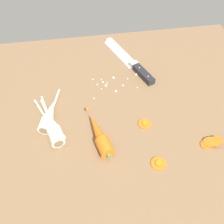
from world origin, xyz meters
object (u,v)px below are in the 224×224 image
parsnip_back (52,125)px  carrot_slice_stack (212,142)px  chefs_knife (126,58)px  carrot_slice_stray_near (145,124)px  carrot_slice_stray_mid (159,163)px  parsnip_front (52,126)px  whole_carrot (99,135)px  parsnip_mid_right (49,115)px  parsnip_mid_left (51,125)px

parsnip_back → carrot_slice_stack: parsnip_back is taller
chefs_knife → carrot_slice_stray_near: 33.61cm
carrot_slice_stray_mid → parsnip_front: bearing=150.4°
parsnip_front → carrot_slice_stray_near: size_ratio=5.17×
carrot_slice_stray_near → chefs_knife: bearing=88.9°
whole_carrot → carrot_slice_stray_near: size_ratio=4.66×
parsnip_mid_right → chefs_knife: bearing=41.6°
parsnip_front → carrot_slice_stray_near: parsnip_front is taller
whole_carrot → parsnip_mid_left: whole_carrot is taller
carrot_slice_stray_near → carrot_slice_stray_mid: same height
chefs_knife → parsnip_front: size_ratio=1.58×
carrot_slice_stack → carrot_slice_stray_near: (-17.66, 10.21, -0.47)cm
parsnip_mid_right → carrot_slice_stray_near: bearing=-12.9°
chefs_knife → parsnip_front: parsnip_front is taller
parsnip_mid_left → carrot_slice_stray_mid: size_ratio=4.38×
carrot_slice_stack → carrot_slice_stray_near: size_ratio=1.55×
parsnip_back → carrot_slice_stray_near: size_ratio=4.44×
chefs_knife → carrot_slice_stray_mid: size_ratio=7.77×
chefs_knife → parsnip_back: bearing=-133.4°
parsnip_front → parsnip_mid_left: same height
parsnip_mid_left → carrot_slice_stray_near: (29.14, -2.81, -1.62)cm
carrot_slice_stray_near → parsnip_back: bearing=174.5°
parsnip_front → carrot_slice_stray_near: 28.74cm
chefs_knife → carrot_slice_stack: bearing=-68.7°
parsnip_mid_left → carrot_slice_stray_mid: (29.55, -16.93, -1.62)cm
chefs_knife → parsnip_mid_left: 42.85cm
parsnip_mid_left → parsnip_mid_right: size_ratio=1.03×
carrot_slice_stack → carrot_slice_stray_mid: 17.70cm
parsnip_mid_left → carrot_slice_stack: size_ratio=2.96×
whole_carrot → carrot_slice_stack: 33.29cm
parsnip_mid_left → parsnip_mid_right: bearing=97.1°
chefs_knife → parsnip_mid_left: (-29.76, -30.80, 1.33)cm
parsnip_back → carrot_slice_stray_mid: size_ratio=4.22×
parsnip_mid_left → parsnip_back: bearing=-6.3°
whole_carrot → carrot_slice_stray_near: 15.26cm
parsnip_mid_left → carrot_slice_stray_near: bearing=-5.5°
parsnip_mid_left → parsnip_mid_right: (-0.49, 3.97, 0.00)cm
parsnip_back → carrot_slice_stray_mid: (28.99, -16.86, -1.62)cm
whole_carrot → parsnip_back: (-13.75, 5.86, -0.12)cm
parsnip_back → carrot_slice_stray_mid: parsnip_back is taller
whole_carrot → carrot_slice_stray_mid: size_ratio=4.43×
whole_carrot → carrot_slice_stray_mid: bearing=-35.8°
whole_carrot → chefs_knife: bearing=67.2°
parsnip_front → parsnip_mid_left: 0.69cm
carrot_slice_stray_mid → whole_carrot: bearing=144.2°
parsnip_front → carrot_slice_stack: parsnip_front is taller
chefs_knife → carrot_slice_stray_near: chefs_knife is taller
chefs_knife → parsnip_front: 42.79cm
parsnip_back → carrot_slice_stack: bearing=-15.6°
parsnip_mid_right → carrot_slice_stray_mid: parsnip_mid_right is taller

